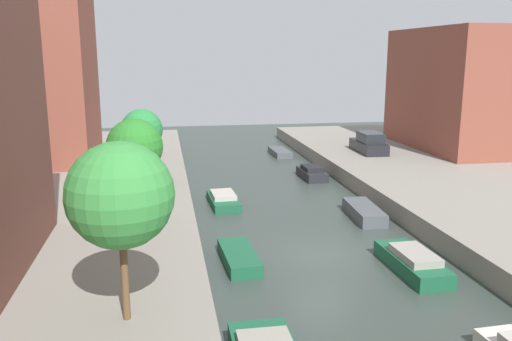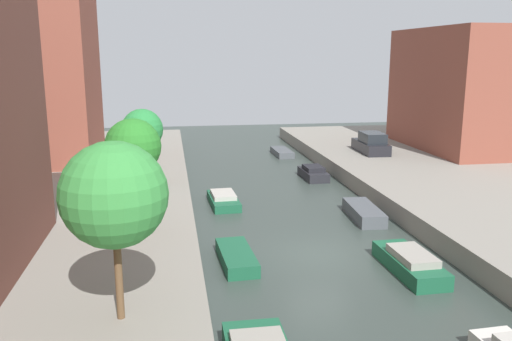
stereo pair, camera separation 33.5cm
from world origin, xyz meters
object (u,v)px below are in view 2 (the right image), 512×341
object	(u,v)px
moored_boat_right_2	(410,263)
moored_boat_right_3	(364,212)
street_tree_1	(114,195)
low_block_right	(482,89)
moored_boat_left_3	(237,257)
moored_boat_left_4	(223,200)
parked_car	(371,144)
moored_boat_right_4	(313,173)
moored_boat_right_5	(282,152)
apartment_tower_far	(10,11)
street_tree_3	(142,130)
street_tree_2	(133,147)

from	to	relation	value
moored_boat_right_2	moored_boat_right_3	xyz separation A→B (m)	(0.69, 6.82, -0.06)
moored_boat_right_2	street_tree_1	bearing A→B (deg)	-159.60
low_block_right	moored_boat_left_3	bearing A→B (deg)	-139.66
moored_boat_left_4	moored_boat_right_3	distance (m)	7.74
moored_boat_left_3	parked_car	bearing A→B (deg)	54.64
moored_boat_right_4	moored_boat_right_5	bearing A→B (deg)	91.97
moored_boat_left_3	moored_boat_left_4	distance (m)	8.57
apartment_tower_far	low_block_right	bearing A→B (deg)	-0.00
moored_boat_right_3	moored_boat_right_4	size ratio (longest dim) A/B	1.21
moored_boat_right_3	moored_boat_left_3	bearing A→B (deg)	-145.74
street_tree_3	moored_boat_right_5	xyz separation A→B (m)	(10.64, 12.62, -3.84)
street_tree_3	moored_boat_left_4	distance (m)	5.92
street_tree_1	moored_boat_right_2	bearing A→B (deg)	20.40
moored_boat_left_3	moored_boat_left_4	world-z (taller)	moored_boat_left_4
apartment_tower_far	moored_boat_left_4	world-z (taller)	apartment_tower_far
parked_car	moored_boat_right_5	xyz separation A→B (m)	(-5.72, 5.13, -1.39)
moored_boat_left_3	moored_boat_right_2	distance (m)	6.75
street_tree_3	moored_boat_right_5	distance (m)	16.95
parked_car	moored_boat_right_2	distance (m)	20.32
street_tree_2	moored_boat_right_2	bearing A→B (deg)	-21.21
parked_car	moored_boat_right_4	xyz separation A→B (m)	(-5.42, -3.54, -1.26)
street_tree_3	moored_boat_left_3	distance (m)	11.38
low_block_right	street_tree_3	distance (m)	26.82
low_block_right	moored_boat_left_4	bearing A→B (deg)	-155.38
low_block_right	moored_boat_right_4	xyz separation A→B (m)	(-14.53, -4.34, -5.21)
moored_boat_right_5	moored_boat_right_4	bearing A→B (deg)	-88.03
moored_boat_left_3	moored_boat_left_4	xyz separation A→B (m)	(0.35, 8.56, 0.03)
street_tree_2	street_tree_3	xyz separation A→B (m)	(0.00, 7.84, -0.40)
moored_boat_right_2	moored_boat_right_4	xyz separation A→B (m)	(0.50, 15.85, -0.01)
moored_boat_right_2	moored_boat_right_5	bearing A→B (deg)	89.53
moored_boat_right_5	moored_boat_left_3	bearing A→B (deg)	-106.45
moored_boat_left_3	moored_boat_right_3	world-z (taller)	moored_boat_right_3
moored_boat_right_2	moored_boat_right_5	distance (m)	24.52
low_block_right	moored_boat_right_4	distance (m)	16.03
moored_boat_right_4	moored_boat_right_3	bearing A→B (deg)	-88.79
parked_car	moored_boat_right_3	distance (m)	13.68
street_tree_3	moored_boat_right_4	size ratio (longest dim) A/B	1.38
moored_boat_right_5	moored_boat_right_3	bearing A→B (deg)	-88.42
street_tree_1	moored_boat_right_5	size ratio (longest dim) A/B	1.39
moored_boat_left_4	moored_boat_right_4	xyz separation A→B (m)	(6.62, 5.34, 0.09)
apartment_tower_far	moored_boat_right_2	bearing A→B (deg)	-46.79
apartment_tower_far	moored_boat_right_5	distance (m)	22.40
street_tree_1	moored_boat_right_4	xyz separation A→B (m)	(10.94, 19.73, -4.17)
street_tree_1	apartment_tower_far	bearing A→B (deg)	109.52
street_tree_3	moored_boat_left_3	size ratio (longest dim) A/B	1.24
moored_boat_right_3	moored_boat_right_4	distance (m)	9.04
apartment_tower_far	street_tree_1	xyz separation A→B (m)	(8.53, -24.08, -6.45)
street_tree_2	moored_boat_right_4	world-z (taller)	street_tree_2
low_block_right	apartment_tower_far	bearing A→B (deg)	180.00
apartment_tower_far	moored_boat_right_2	world-z (taller)	apartment_tower_far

